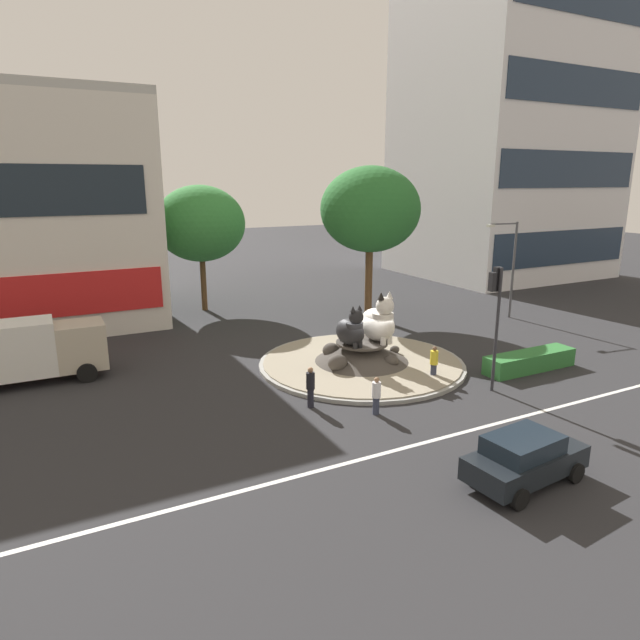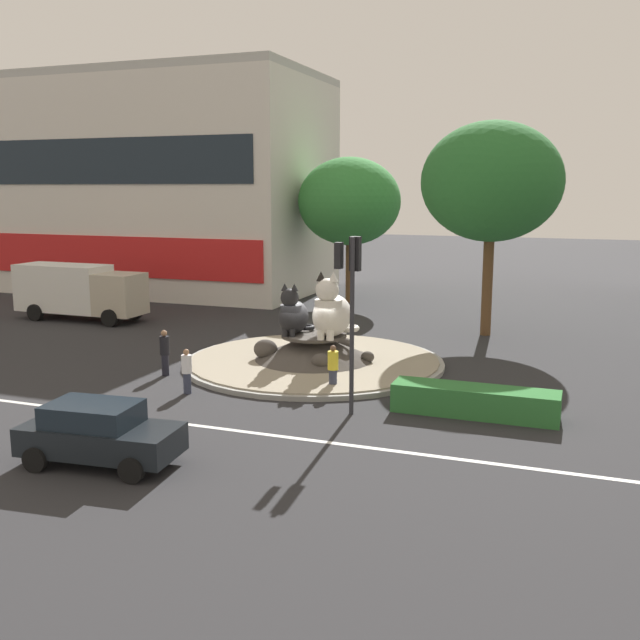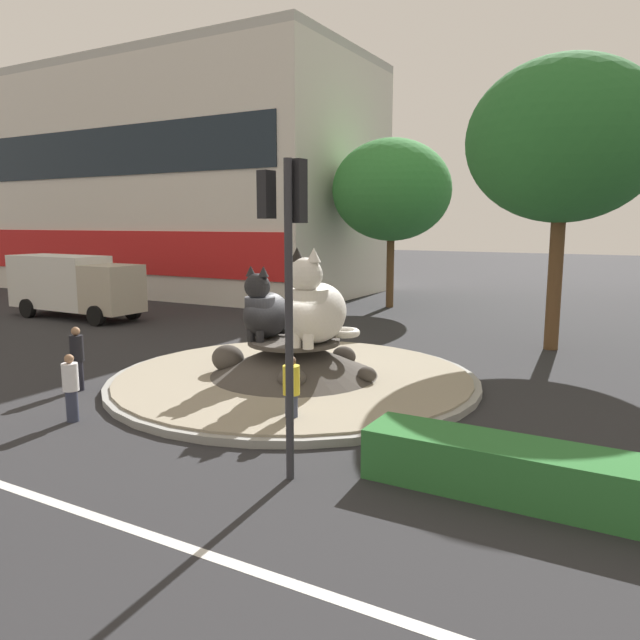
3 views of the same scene
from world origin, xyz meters
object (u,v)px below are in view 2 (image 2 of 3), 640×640
(second_tree_near_tower, at_px, (349,201))
(pedestrian_black_shirt, at_px, (165,352))
(hatchback_near_shophouse, at_px, (99,433))
(traffic_light_mast, at_px, (351,286))
(pedestrian_white_shirt, at_px, (187,370))
(delivery_box_truck, at_px, (79,290))
(broadleaf_tree_behind_island, at_px, (492,182))
(pedestrian_yellow_shirt, at_px, (333,367))
(shophouse_block, at_px, (130,185))
(cat_statue_white, at_px, (331,313))
(cat_statue_black, at_px, (293,315))

(second_tree_near_tower, relative_size, pedestrian_black_shirt, 5.06)
(second_tree_near_tower, distance_m, hatchback_near_shophouse, 28.11)
(second_tree_near_tower, bearing_deg, traffic_light_mast, -71.79)
(traffic_light_mast, distance_m, second_tree_near_tower, 22.41)
(pedestrian_white_shirt, distance_m, delivery_box_truck, 16.31)
(second_tree_near_tower, height_order, hatchback_near_shophouse, second_tree_near_tower)
(second_tree_near_tower, distance_m, delivery_box_truck, 16.49)
(hatchback_near_shophouse, bearing_deg, broadleaf_tree_behind_island, 65.51)
(traffic_light_mast, bearing_deg, pedestrian_yellow_shirt, 35.42)
(traffic_light_mast, height_order, broadleaf_tree_behind_island, broadleaf_tree_behind_island)
(shophouse_block, distance_m, delivery_box_truck, 14.65)
(cat_statue_white, distance_m, delivery_box_truck, 16.89)
(delivery_box_truck, bearing_deg, cat_statue_black, -19.27)
(pedestrian_yellow_shirt, distance_m, delivery_box_truck, 19.06)
(cat_statue_black, height_order, pedestrian_white_shirt, cat_statue_black)
(hatchback_near_shophouse, bearing_deg, second_tree_near_tower, 89.43)
(shophouse_block, relative_size, broadleaf_tree_behind_island, 2.70)
(shophouse_block, distance_m, broadleaf_tree_behind_island, 27.63)
(pedestrian_yellow_shirt, relative_size, pedestrian_white_shirt, 1.03)
(pedestrian_white_shirt, xyz_separation_m, pedestrian_black_shirt, (-2.02, 1.82, 0.10))
(traffic_light_mast, xyz_separation_m, pedestrian_white_shirt, (-5.93, 0.12, -3.21))
(second_tree_near_tower, relative_size, delivery_box_truck, 1.22)
(shophouse_block, relative_size, second_tree_near_tower, 3.08)
(cat_statue_black, xyz_separation_m, pedestrian_yellow_shirt, (2.74, -3.00, -1.17))
(shophouse_block, xyz_separation_m, hatchback_near_shophouse, (19.10, -29.23, -6.33))
(cat_statue_black, distance_m, cat_statue_white, 1.62)
(shophouse_block, relative_size, delivery_box_truck, 3.76)
(pedestrian_yellow_shirt, bearing_deg, cat_statue_black, -76.48)
(cat_statue_black, height_order, pedestrian_black_shirt, cat_statue_black)
(pedestrian_yellow_shirt, bearing_deg, second_tree_near_tower, -102.38)
(broadleaf_tree_behind_island, relative_size, hatchback_near_shophouse, 2.40)
(cat_statue_black, relative_size, pedestrian_white_shirt, 1.36)
(pedestrian_black_shirt, distance_m, delivery_box_truck, 13.58)
(pedestrian_yellow_shirt, xyz_separation_m, pedestrian_white_shirt, (-4.57, -2.12, -0.02))
(second_tree_near_tower, bearing_deg, delivery_box_truck, -137.04)
(pedestrian_white_shirt, bearing_deg, pedestrian_yellow_shirt, 55.78)
(cat_statue_black, xyz_separation_m, broadleaf_tree_behind_island, (6.44, 8.66, 5.23))
(pedestrian_yellow_shirt, height_order, hatchback_near_shophouse, hatchback_near_shophouse)
(cat_statue_white, bearing_deg, pedestrian_black_shirt, -60.28)
(traffic_light_mast, xyz_separation_m, pedestrian_black_shirt, (-7.96, 1.94, -3.11))
(broadleaf_tree_behind_island, distance_m, pedestrian_black_shirt, 16.99)
(cat_statue_black, distance_m, second_tree_near_tower, 16.73)
(broadleaf_tree_behind_island, xyz_separation_m, pedestrian_white_shirt, (-8.27, -13.78, -6.42))
(traffic_light_mast, bearing_deg, pedestrian_black_shirt, 80.49)
(second_tree_near_tower, relative_size, pedestrian_white_shirt, 5.62)
(cat_statue_white, height_order, second_tree_near_tower, second_tree_near_tower)
(second_tree_near_tower, bearing_deg, pedestrian_black_shirt, -92.93)
(pedestrian_black_shirt, xyz_separation_m, hatchback_near_shophouse, (3.28, -8.25, -0.09))
(delivery_box_truck, bearing_deg, broadleaf_tree_behind_island, 9.83)
(shophouse_block, height_order, delivery_box_truck, shophouse_block)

